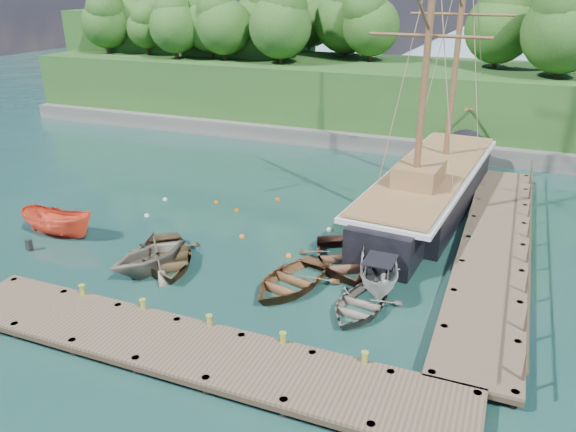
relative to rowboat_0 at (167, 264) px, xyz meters
The scene contains 26 objects.
ground 3.03m from the rowboat_0, ahead, with size 160.00×160.00×0.00m, color #1B3D32.
dock_near 7.80m from the rowboat_0, 50.20° to the right, with size 20.00×3.20×1.10m.
dock_east 16.33m from the rowboat_0, 27.41° to the left, with size 3.20×24.00×1.10m.
bollard_0 4.70m from the rowboat_0, 102.44° to the right, with size 0.26×0.26×0.45m, color olive.
bollard_1 5.00m from the rowboat_0, 66.57° to the right, with size 0.26×0.26×0.45m, color olive.
bollard_2 6.78m from the rowboat_0, 42.60° to the right, with size 0.26×0.26×0.45m, color olive.
bollard_3 9.21m from the rowboat_0, 29.87° to the right, with size 0.26×0.26×0.45m, color olive.
bollard_4 11.91m from the rowboat_0, 22.66° to the right, with size 0.26×0.26×0.45m, color olive.
rowboat_0 is the anchor object (origin of this frame).
rowboat_1 0.94m from the rowboat_0, 108.30° to the right, with size 3.48×4.04×2.13m, color #6E6759.
rowboat_2 6.34m from the rowboat_0, ahead, with size 3.35×4.69×0.97m, color brown.
rowboat_3 9.72m from the rowboat_0, ahead, with size 2.86×4.01×0.83m, color #6A6157.
rowboat_4 8.37m from the rowboat_0, 21.10° to the left, with size 3.50×4.90×1.02m, color #553424.
motorboat_orange 7.22m from the rowboat_0, behind, with size 1.68×4.45×1.72m, color #F4512F.
cabin_boat_white 10.11m from the rowboat_0, ahead, with size 1.68×4.47×1.73m, color silver.
schooner 16.15m from the rowboat_0, 49.88° to the left, with size 6.23×25.83×18.62m.
mooring_buoy_0 6.55m from the rowboat_0, 133.76° to the left, with size 0.30×0.30×0.30m, color silver.
mooring_buoy_1 7.46m from the rowboat_0, 90.38° to the left, with size 0.27×0.27×0.27m, color #D95100.
mooring_buoy_2 4.61m from the rowboat_0, 65.07° to the left, with size 0.32×0.32×0.32m, color #E2551D.
mooring_buoy_3 9.06m from the rowboat_0, 48.65° to the left, with size 0.35×0.35×0.35m, color silver.
mooring_buoy_4 8.38m from the rowboat_0, 102.68° to the left, with size 0.27×0.27×0.27m, color #E65500.
mooring_buoy_5 10.17m from the rowboat_0, 81.65° to the left, with size 0.28×0.28×0.28m, color #D64707.
mooring_buoy_6 8.92m from the rowboat_0, 124.37° to the left, with size 0.30×0.30×0.30m, color silver.
mooring_buoy_7 5.93m from the rowboat_0, 30.37° to the left, with size 0.32×0.32×0.32m, color orange.
headland 33.83m from the rowboat_0, 107.23° to the left, with size 51.00×19.31×12.90m.
distant_ridge 71.02m from the rowboat_0, 84.09° to the left, with size 117.00×40.00×10.00m.
Camera 1 is at (11.55, -20.60, 12.49)m, focal length 35.00 mm.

